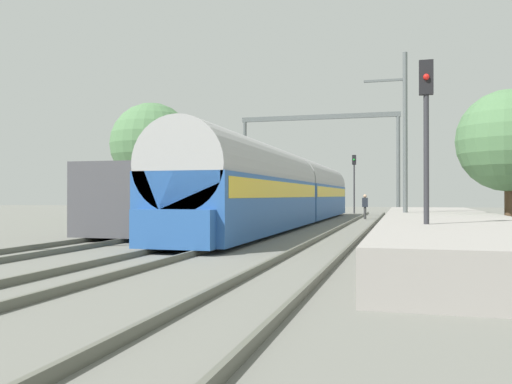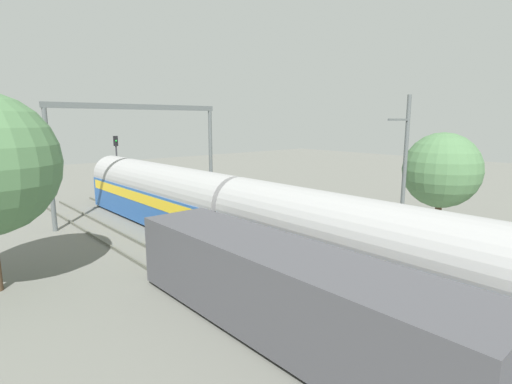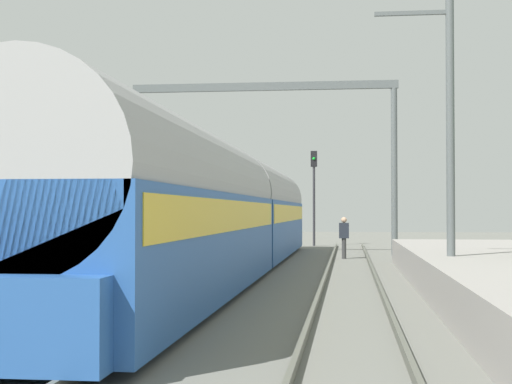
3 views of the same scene
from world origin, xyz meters
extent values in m
plane|color=slate|center=(0.00, 0.00, 0.00)|extent=(120.00, 120.00, 0.00)
cube|color=#57584C|center=(-0.72, 0.00, 0.08)|extent=(0.08, 60.00, 0.16)
cube|color=#57584C|center=(0.72, 0.00, 0.08)|extent=(0.08, 60.00, 0.16)
cube|color=#57584C|center=(3.19, 0.00, 0.08)|extent=(0.08, 60.00, 0.16)
cube|color=#57584C|center=(4.63, 0.00, 0.08)|extent=(0.08, 60.00, 0.16)
cube|color=#28569E|center=(0.00, 2.20, 1.26)|extent=(2.90, 16.00, 2.20)
cube|color=gold|center=(0.00, 2.20, 1.89)|extent=(2.93, 15.36, 0.64)
cylinder|color=#A0A0A0|center=(0.00, 2.20, 2.56)|extent=(2.84, 16.00, 2.84)
cube|color=#28569E|center=(0.00, 18.55, 1.26)|extent=(2.90, 16.00, 2.20)
cube|color=gold|center=(0.00, 18.55, 1.89)|extent=(2.93, 15.36, 0.64)
cylinder|color=#A0A0A0|center=(0.00, 18.55, 2.56)|extent=(2.84, 16.00, 2.84)
cube|color=#28569E|center=(0.00, -6.05, 0.71)|extent=(2.40, 0.50, 1.10)
cube|color=#47474C|center=(-3.91, 3.24, 1.51)|extent=(2.80, 13.00, 2.70)
cube|color=black|center=(-3.91, 3.24, 0.21)|extent=(2.52, 11.96, 0.10)
cylinder|color=#373737|center=(3.68, 18.17, 0.42)|extent=(0.19, 0.19, 0.85)
cube|color=#232833|center=(3.68, 18.17, 1.17)|extent=(0.41, 0.26, 0.64)
sphere|color=tan|center=(3.68, 18.17, 1.61)|extent=(0.24, 0.24, 0.24)
cylinder|color=#2D2D33|center=(1.92, 30.05, 2.25)|extent=(0.14, 0.14, 4.50)
cube|color=black|center=(1.92, 30.05, 4.95)|extent=(0.36, 0.20, 0.90)
sphere|color=#19D133|center=(1.92, 29.93, 4.96)|extent=(0.16, 0.16, 0.16)
cylinder|color=#555C5C|center=(-5.91, 20.99, 3.75)|extent=(0.28, 0.28, 7.50)
cylinder|color=#555C5C|center=(5.91, 20.99, 3.75)|extent=(0.28, 0.28, 7.50)
cube|color=#555C5C|center=(0.00, 20.99, 7.68)|extent=(12.22, 0.24, 0.36)
cylinder|color=#555C5C|center=(6.31, 4.74, 4.00)|extent=(0.20, 0.20, 8.00)
cube|color=#555C5C|center=(5.41, 4.74, 6.80)|extent=(1.80, 0.10, 0.10)
camera|label=1|loc=(6.16, -19.76, 1.65)|focal=37.49mm
camera|label=2|loc=(-12.24, -4.98, 6.77)|focal=27.65mm
camera|label=3|loc=(3.86, -14.48, 1.99)|focal=54.92mm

